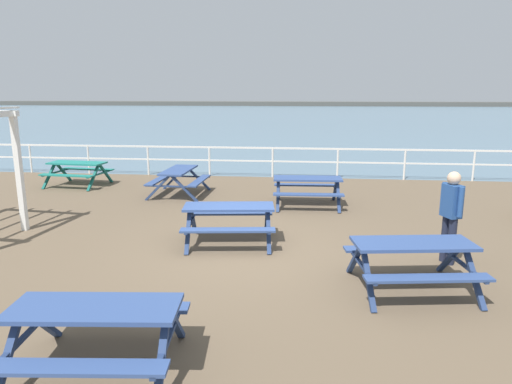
{
  "coord_description": "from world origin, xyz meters",
  "views": [
    {
      "loc": [
        1.16,
        -8.45,
        3.0
      ],
      "look_at": [
        0.07,
        1.55,
        0.8
      ],
      "focal_mm": 32.15,
      "sensor_mm": 36.0,
      "label": 1
    }
  ],
  "objects_px": {
    "picnic_table_near_right": "(96,322)",
    "visitor": "(451,211)",
    "picnic_table_seaward": "(413,254)",
    "picnic_table_near_left": "(308,185)",
    "picnic_table_corner": "(77,168)",
    "picnic_table_far_right": "(179,176)",
    "picnic_table_mid_centre": "(229,215)"
  },
  "relations": [
    {
      "from": "picnic_table_seaward",
      "to": "visitor",
      "type": "distance_m",
      "value": 1.6
    },
    {
      "from": "picnic_table_near_right",
      "to": "picnic_table_mid_centre",
      "type": "xyz_separation_m",
      "value": [
        0.7,
        4.51,
        0.0
      ]
    },
    {
      "from": "picnic_table_near_left",
      "to": "picnic_table_far_right",
      "type": "height_order",
      "value": "same"
    },
    {
      "from": "picnic_table_near_right",
      "to": "picnic_table_near_left",
      "type": "bearing_deg",
      "value": 68.28
    },
    {
      "from": "picnic_table_corner",
      "to": "visitor",
      "type": "relative_size",
      "value": 1.16
    },
    {
      "from": "picnic_table_far_right",
      "to": "picnic_table_corner",
      "type": "relative_size",
      "value": 0.95
    },
    {
      "from": "picnic_table_near_left",
      "to": "picnic_table_far_right",
      "type": "distance_m",
      "value": 3.9
    },
    {
      "from": "picnic_table_near_left",
      "to": "picnic_table_seaward",
      "type": "bearing_deg",
      "value": -75.52
    },
    {
      "from": "picnic_table_seaward",
      "to": "picnic_table_mid_centre",
      "type": "bearing_deg",
      "value": 140.05
    },
    {
      "from": "picnic_table_seaward",
      "to": "picnic_table_near_left",
      "type": "bearing_deg",
      "value": 98.7
    },
    {
      "from": "picnic_table_mid_centre",
      "to": "picnic_table_seaward",
      "type": "distance_m",
      "value": 3.72
    },
    {
      "from": "picnic_table_near_right",
      "to": "picnic_table_far_right",
      "type": "relative_size",
      "value": 1.05
    },
    {
      "from": "picnic_table_near_right",
      "to": "picnic_table_seaward",
      "type": "bearing_deg",
      "value": 28.14
    },
    {
      "from": "picnic_table_near_right",
      "to": "picnic_table_mid_centre",
      "type": "height_order",
      "value": "same"
    },
    {
      "from": "picnic_table_near_left",
      "to": "picnic_table_seaward",
      "type": "distance_m",
      "value": 5.44
    },
    {
      "from": "picnic_table_near_left",
      "to": "picnic_table_seaward",
      "type": "xyz_separation_m",
      "value": [
        1.59,
        -5.21,
        0.0
      ]
    },
    {
      "from": "picnic_table_corner",
      "to": "visitor",
      "type": "xyz_separation_m",
      "value": [
        9.93,
        -5.88,
        0.36
      ]
    },
    {
      "from": "picnic_table_near_right",
      "to": "picnic_table_seaward",
      "type": "relative_size",
      "value": 0.97
    },
    {
      "from": "picnic_table_near_right",
      "to": "picnic_table_mid_centre",
      "type": "relative_size",
      "value": 0.98
    },
    {
      "from": "picnic_table_corner",
      "to": "picnic_table_seaward",
      "type": "bearing_deg",
      "value": -33.04
    },
    {
      "from": "picnic_table_corner",
      "to": "visitor",
      "type": "height_order",
      "value": "visitor"
    },
    {
      "from": "picnic_table_near_left",
      "to": "visitor",
      "type": "bearing_deg",
      "value": -60.18
    },
    {
      "from": "picnic_table_mid_centre",
      "to": "picnic_table_corner",
      "type": "relative_size",
      "value": 1.02
    },
    {
      "from": "picnic_table_near_right",
      "to": "visitor",
      "type": "height_order",
      "value": "visitor"
    },
    {
      "from": "picnic_table_near_right",
      "to": "picnic_table_corner",
      "type": "distance_m",
      "value": 10.99
    },
    {
      "from": "picnic_table_near_right",
      "to": "visitor",
      "type": "distance_m",
      "value": 6.12
    },
    {
      "from": "picnic_table_near_right",
      "to": "picnic_table_corner",
      "type": "xyz_separation_m",
      "value": [
        -5.16,
        9.7,
        0.0
      ]
    },
    {
      "from": "picnic_table_corner",
      "to": "picnic_table_near_left",
      "type": "bearing_deg",
      "value": -9.24
    },
    {
      "from": "picnic_table_near_right",
      "to": "picnic_table_seaward",
      "type": "height_order",
      "value": "same"
    },
    {
      "from": "visitor",
      "to": "picnic_table_seaward",
      "type": "bearing_deg",
      "value": 32.9
    },
    {
      "from": "picnic_table_near_right",
      "to": "picnic_table_corner",
      "type": "height_order",
      "value": "same"
    },
    {
      "from": "picnic_table_corner",
      "to": "picnic_table_far_right",
      "type": "bearing_deg",
      "value": -9.87
    }
  ]
}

